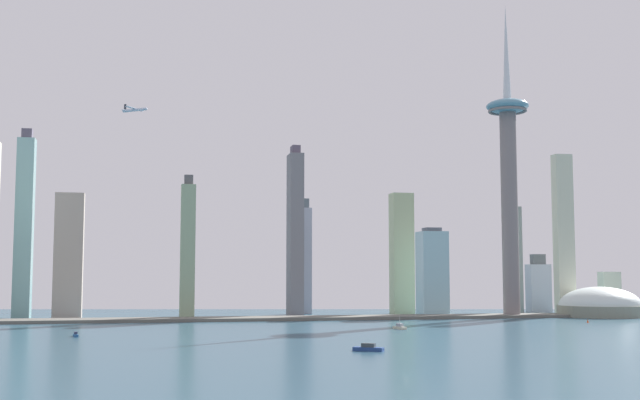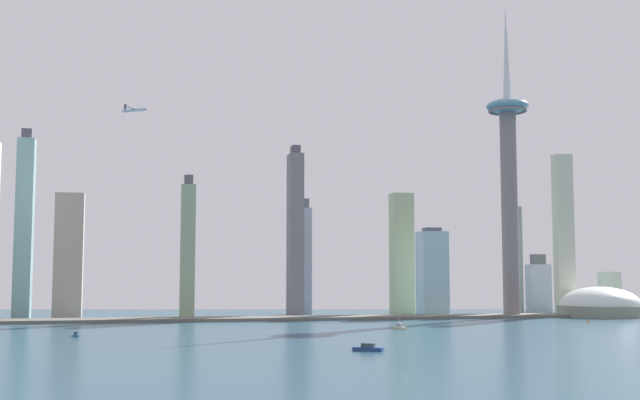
{
  "view_description": "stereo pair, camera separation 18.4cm",
  "coord_description": "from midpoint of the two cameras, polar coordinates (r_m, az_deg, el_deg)",
  "views": [
    {
      "loc": [
        -107.91,
        -331.28,
        42.3
      ],
      "look_at": [
        50.71,
        413.37,
        113.31
      ],
      "focal_mm": 45.25,
      "sensor_mm": 36.0,
      "label": 1
    },
    {
      "loc": [
        -107.73,
        -331.32,
        42.3
      ],
      "look_at": [
        50.71,
        413.37,
        113.31
      ],
      "focal_mm": 45.25,
      "sensor_mm": 36.0,
      "label": 2
    }
  ],
  "objects": [
    {
      "name": "waterfront_pier",
      "position": [
        769.4,
        -3.98,
        -8.36
      ],
      "size": [
        960.6,
        42.56,
        2.88
      ],
      "primitive_type": "cube",
      "color": "#636159",
      "rests_on": "ground"
    },
    {
      "name": "ground_plane",
      "position": [
        350.96,
        6.11,
        -12.22
      ],
      "size": [
        6000.0,
        6000.0,
        0.0
      ],
      "primitive_type": "plane",
      "color": "#294A5B"
    },
    {
      "name": "boat_2",
      "position": [
        458.0,
        3.45,
        -10.42
      ],
      "size": [
        17.18,
        13.8,
        4.36
      ],
      "rotation": [
        0.0,
        0.0,
        2.56
      ],
      "color": "navy",
      "rests_on": "ground"
    },
    {
      "name": "skyscraper_3",
      "position": [
        789.39,
        -9.34,
        -3.49
      ],
      "size": [
        13.84,
        14.45,
        139.21
      ],
      "color": "#8FA884",
      "rests_on": "ground"
    },
    {
      "name": "skyscraper_5",
      "position": [
        928.08,
        13.47,
        -4.12
      ],
      "size": [
        16.88,
        16.34,
        146.24
      ],
      "color": "gray",
      "rests_on": "ground"
    },
    {
      "name": "skyscraper_12",
      "position": [
        856.4,
        -1.76,
        -2.31
      ],
      "size": [
        14.48,
        26.41,
        180.27
      ],
      "color": "slate",
      "rests_on": "ground"
    },
    {
      "name": "airplane",
      "position": [
        764.83,
        -12.95,
        6.25
      ],
      "size": [
        23.54,
        20.77,
        7.72
      ],
      "rotation": [
        0.0,
        0.0,
        5.66
      ],
      "color": "silver"
    },
    {
      "name": "skyscraper_9",
      "position": [
        966.35,
        15.2,
        -5.89
      ],
      "size": [
        25.34,
        16.19,
        66.2
      ],
      "color": "#A2ABB8",
      "rests_on": "ground"
    },
    {
      "name": "skyscraper_1",
      "position": [
        841.46,
        7.96,
        -5.14
      ],
      "size": [
        27.67,
        25.51,
        91.04
      ],
      "color": "#97C5D0",
      "rests_on": "ground"
    },
    {
      "name": "boat_4",
      "position": [
        643.42,
        5.67,
        -8.93
      ],
      "size": [
        7.1,
        15.85,
        10.18
      ],
      "rotation": [
        0.0,
        0.0,
        4.9
      ],
      "color": "beige",
      "rests_on": "ground"
    },
    {
      "name": "stadium_dome",
      "position": [
        878.97,
        19.2,
        -7.14
      ],
      "size": [
        86.06,
        86.06,
        38.01
      ],
      "color": "gray",
      "rests_on": "ground"
    },
    {
      "name": "skyscraper_10",
      "position": [
        956.78,
        19.82,
        -6.17
      ],
      "size": [
        21.47,
        13.31,
        45.88
      ],
      "color": "beige",
      "rests_on": "ground"
    },
    {
      "name": "skyscraper_7",
      "position": [
        844.02,
        -20.18,
        -1.73
      ],
      "size": [
        16.43,
        17.48,
        186.9
      ],
      "color": "#87B7B5",
      "rests_on": "ground"
    },
    {
      "name": "skyscraper_6",
      "position": [
        891.79,
        5.81,
        -3.77
      ],
      "size": [
        23.69,
        18.42,
        132.23
      ],
      "color": "#ACB98B",
      "rests_on": "ground"
    },
    {
      "name": "channel_buoy_1",
      "position": [
        763.29,
        18.42,
        -8.13
      ],
      "size": [
        2.0,
        2.0,
        2.86
      ],
      "primitive_type": "cone",
      "color": "#E54C19",
      "rests_on": "ground"
    },
    {
      "name": "skyscraper_8",
      "position": [
        839.94,
        -17.35,
        -3.74
      ],
      "size": [
        27.9,
        13.28,
        124.06
      ],
      "color": "#AFA092",
      "rests_on": "ground"
    },
    {
      "name": "observation_tower",
      "position": [
        847.53,
        13.21,
        2.35
      ],
      "size": [
        43.17,
        43.17,
        323.6
      ],
      "color": "gray",
      "rests_on": "ground"
    },
    {
      "name": "boat_0",
      "position": [
        587.14,
        -16.89,
        -9.11
      ],
      "size": [
        4.71,
        11.85,
        3.41
      ],
      "rotation": [
        0.0,
        0.0,
        1.73
      ],
      "color": "#214F85",
      "rests_on": "ground"
    },
    {
      "name": "skyscraper_2",
      "position": [
        901.24,
        16.85,
        -2.33
      ],
      "size": [
        19.33,
        12.3,
        171.78
      ],
      "color": "beige",
      "rests_on": "ground"
    },
    {
      "name": "skyscraper_4",
      "position": [
        890.31,
        -1.06,
        -4.18
      ],
      "size": [
        12.98,
        13.62,
        126.69
      ],
      "color": "#939AAA",
      "rests_on": "ground"
    }
  ]
}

